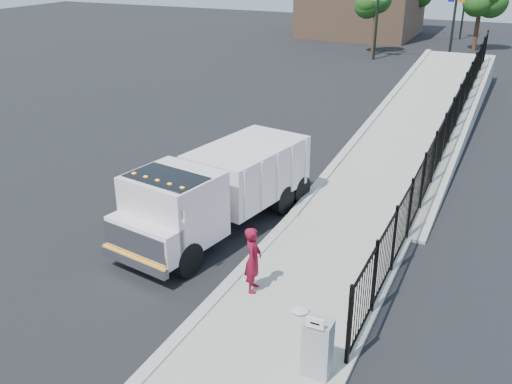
% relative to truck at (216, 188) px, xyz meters
% --- Properties ---
extents(ground, '(120.00, 120.00, 0.00)m').
position_rel_truck_xyz_m(ground, '(1.78, -2.27, -1.37)').
color(ground, black).
rests_on(ground, ground).
extents(sidewalk, '(3.55, 12.00, 0.12)m').
position_rel_truck_xyz_m(sidewalk, '(3.71, -4.27, -1.31)').
color(sidewalk, '#9E998E').
rests_on(sidewalk, ground).
extents(curb, '(0.30, 12.00, 0.16)m').
position_rel_truck_xyz_m(curb, '(1.78, -4.27, -1.29)').
color(curb, '#ADAAA3').
rests_on(curb, ground).
extents(ramp, '(3.95, 24.06, 3.19)m').
position_rel_truck_xyz_m(ramp, '(3.91, 13.73, -1.37)').
color(ramp, '#9E998E').
rests_on(ramp, ground).
extents(iron_fence, '(0.10, 28.00, 1.80)m').
position_rel_truck_xyz_m(iron_fence, '(5.33, 9.73, -0.47)').
color(iron_fence, black).
rests_on(iron_fence, ground).
extents(truck, '(3.44, 7.39, 2.44)m').
position_rel_truck_xyz_m(truck, '(0.00, 0.00, 0.00)').
color(truck, black).
rests_on(truck, ground).
extents(worker, '(0.56, 0.71, 1.69)m').
position_rel_truck_xyz_m(worker, '(2.46, -2.65, -0.40)').
color(worker, maroon).
rests_on(worker, sidewalk).
extents(utility_cabinet, '(0.55, 0.40, 1.25)m').
position_rel_truck_xyz_m(utility_cabinet, '(4.88, -4.84, -0.63)').
color(utility_cabinet, gray).
rests_on(utility_cabinet, sidewalk).
extents(arrow_sign, '(0.35, 0.04, 0.22)m').
position_rel_truck_xyz_m(arrow_sign, '(4.88, -5.06, 0.11)').
color(arrow_sign, white).
rests_on(arrow_sign, utility_cabinet).
extents(debris, '(0.42, 0.42, 0.10)m').
position_rel_truck_xyz_m(debris, '(3.85, -3.04, -1.20)').
color(debris, silver).
rests_on(debris, sidewalk).
extents(light_pole_1, '(3.78, 0.22, 8.00)m').
position_rel_truck_xyz_m(light_pole_1, '(2.19, 30.76, 2.99)').
color(light_pole_1, black).
rests_on(light_pole_1, ground).
extents(tree_0, '(2.24, 2.24, 5.12)m').
position_rel_truck_xyz_m(tree_0, '(-3.38, 31.73, 2.54)').
color(tree_0, '#382314').
rests_on(tree_0, ground).
extents(tree_1, '(2.35, 2.35, 5.18)m').
position_rel_truck_xyz_m(tree_1, '(3.62, 37.13, 2.56)').
color(tree_1, '#382314').
rests_on(tree_1, ground).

